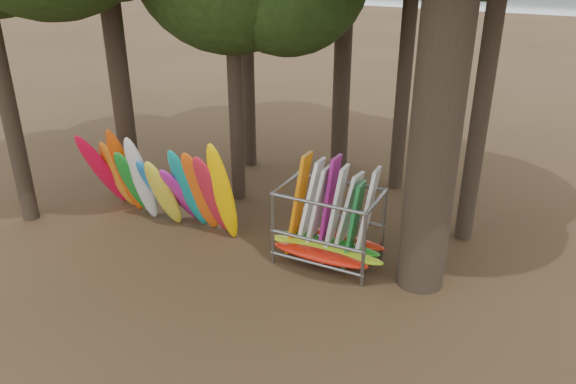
% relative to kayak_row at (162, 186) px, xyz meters
% --- Properties ---
extents(ground, '(120.00, 120.00, 0.00)m').
position_rel_kayak_row_xyz_m(ground, '(2.88, -0.43, -1.32)').
color(ground, '#47331E').
rests_on(ground, ground).
extents(lake, '(160.00, 160.00, 0.00)m').
position_rel_kayak_row_xyz_m(lake, '(2.88, 59.57, -1.32)').
color(lake, gray).
rests_on(lake, ground).
extents(kayak_row, '(5.13, 1.97, 3.26)m').
position_rel_kayak_row_xyz_m(kayak_row, '(0.00, 0.00, 0.00)').
color(kayak_row, red).
rests_on(kayak_row, ground).
extents(storage_rack, '(3.19, 1.58, 2.82)m').
position_rel_kayak_row_xyz_m(storage_rack, '(5.00, 0.42, -0.36)').
color(storage_rack, slate).
rests_on(storage_rack, ground).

